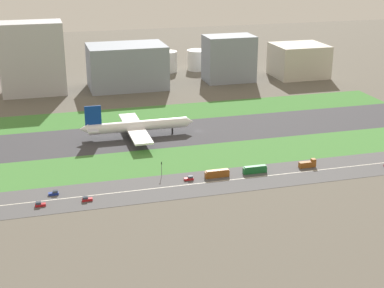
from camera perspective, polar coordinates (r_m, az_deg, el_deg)
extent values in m
plane|color=#5B564C|center=(334.63, 0.67, 1.29)|extent=(800.00, 800.00, 0.00)
cube|color=#38383D|center=(334.61, 0.67, 1.30)|extent=(280.00, 46.00, 0.10)
cube|color=#3D7A33|center=(372.34, -1.09, 3.22)|extent=(280.00, 36.00, 0.10)
cube|color=#427F38|center=(297.74, 2.86, -1.11)|extent=(280.00, 36.00, 0.10)
cube|color=#4C4C4F|center=(269.80, 4.98, -3.45)|extent=(280.00, 28.00, 0.10)
cube|color=silver|center=(269.78, 4.98, -3.44)|extent=(266.00, 0.50, 0.01)
cylinder|color=white|center=(325.07, -5.33, 1.81)|extent=(56.00, 6.00, 6.00)
cone|color=white|center=(331.30, -0.22, 2.24)|extent=(4.00, 5.70, 5.70)
cone|color=white|center=(321.26, -10.69, 1.47)|extent=(5.00, 5.40, 5.40)
cube|color=navy|center=(319.55, -9.79, 2.79)|extent=(9.00, 0.80, 11.00)
cube|color=white|center=(321.54, -9.90, 1.58)|extent=(6.00, 16.00, 0.60)
cube|color=white|center=(339.23, -6.12, 2.34)|extent=(10.00, 26.00, 1.00)
cylinder|color=gray|center=(334.40, -5.76, 1.70)|extent=(5.00, 3.20, 3.20)
cube|color=white|center=(311.11, -5.18, 0.75)|extent=(10.00, 26.00, 1.00)
cylinder|color=gray|center=(317.57, -5.19, 0.73)|extent=(5.00, 3.20, 3.20)
cylinder|color=black|center=(330.27, -1.96, 1.34)|extent=(1.00, 1.00, 3.20)
cylinder|color=black|center=(329.16, -6.10, 1.17)|extent=(1.00, 1.00, 3.20)
cylinder|color=black|center=(322.62, -5.89, 0.79)|extent=(1.00, 1.00, 3.20)
cube|color=#B2191E|center=(250.11, -14.80, -5.86)|extent=(4.40, 1.80, 1.10)
cube|color=#333D4C|center=(249.70, -15.00, -5.67)|extent=(2.20, 1.66, 0.90)
cube|color=brown|center=(287.11, 11.35, -2.00)|extent=(8.40, 2.50, 2.80)
cube|color=brown|center=(287.79, 11.95, -1.56)|extent=(2.00, 2.30, 1.20)
cube|color=navy|center=(259.21, -13.57, -4.82)|extent=(4.40, 1.80, 1.10)
cube|color=#333D4C|center=(258.82, -13.41, -4.60)|extent=(2.20, 1.66, 0.90)
cube|color=#B2191E|center=(266.98, -0.33, -3.49)|extent=(4.40, 1.80, 1.10)
cube|color=#333D4C|center=(266.78, -0.16, -3.27)|extent=(2.20, 1.66, 0.90)
cube|color=#B2191E|center=(250.63, -10.34, -5.45)|extent=(4.40, 1.80, 1.10)
cube|color=#333D4C|center=(250.16, -10.54, -5.26)|extent=(2.20, 1.66, 0.90)
cube|color=brown|center=(270.25, 2.50, -2.99)|extent=(11.60, 2.50, 3.00)
cube|color=brown|center=(269.61, 2.53, -2.64)|extent=(10.80, 2.30, 0.50)
cube|color=#19662D|center=(276.31, 6.25, -2.57)|extent=(11.60, 2.50, 3.00)
cube|color=#19662D|center=(275.68, 6.28, -2.23)|extent=(10.80, 2.30, 0.50)
cylinder|color=#4C4C51|center=(270.79, -3.03, -2.61)|extent=(0.24, 0.24, 6.00)
cube|color=black|center=(269.45, -3.05, -1.90)|extent=(0.36, 0.36, 1.20)
sphere|color=#19D826|center=(269.15, -3.04, -1.85)|extent=(0.24, 0.24, 0.24)
cube|color=#B2B2B7|center=(426.46, -15.57, 8.18)|extent=(44.27, 25.51, 51.22)
cube|color=gray|center=(433.38, -6.47, 7.66)|extent=(56.71, 37.47, 32.11)
cube|color=gray|center=(452.18, 3.68, 8.46)|extent=(37.93, 24.33, 35.37)
cube|color=beige|center=(475.67, 10.54, 8.15)|extent=(40.92, 35.87, 25.84)
cylinder|color=silver|center=(485.79, -2.51, 8.17)|extent=(17.20, 17.20, 17.12)
cylinder|color=silver|center=(492.38, 0.56, 8.33)|extent=(18.02, 18.02, 16.85)
cylinder|color=silver|center=(501.19, 3.79, 8.41)|extent=(18.98, 18.98, 15.49)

